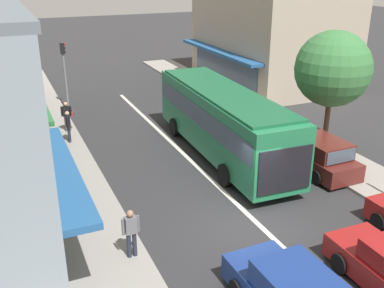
# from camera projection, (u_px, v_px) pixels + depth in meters

# --- Properties ---
(ground_plane) EXTENTS (140.00, 140.00, 0.00)m
(ground_plane) POSITION_uv_depth(u_px,v_px,m) (252.00, 218.00, 16.37)
(ground_plane) COLOR #2D2D30
(lane_centre_line) EXTENTS (0.20, 28.00, 0.01)m
(lane_centre_line) POSITION_uv_depth(u_px,v_px,m) (205.00, 174.00, 19.77)
(lane_centre_line) COLOR silver
(lane_centre_line) RESTS_ON ground
(sidewalk_left) EXTENTS (5.20, 44.00, 0.14)m
(sidewalk_left) POSITION_uv_depth(u_px,v_px,m) (39.00, 182.00, 18.93)
(sidewalk_left) COLOR gray
(sidewalk_left) RESTS_ON ground
(kerb_right) EXTENTS (2.80, 44.00, 0.12)m
(kerb_right) POSITION_uv_depth(u_px,v_px,m) (295.00, 138.00, 23.75)
(kerb_right) COLOR gray
(kerb_right) RESTS_ON ground
(building_right_far) EXTENTS (8.76, 11.87, 8.79)m
(building_right_far) POSITION_uv_depth(u_px,v_px,m) (271.00, 25.00, 33.50)
(building_right_far) COLOR #B2A38E
(building_right_far) RESTS_ON ground
(city_bus) EXTENTS (3.03, 10.94, 3.23)m
(city_bus) POSITION_uv_depth(u_px,v_px,m) (223.00, 118.00, 21.06)
(city_bus) COLOR #237A4C
(city_bus) RESTS_ON ground
(parked_wagon_kerb_second) EXTENTS (1.99, 4.53, 1.58)m
(parked_wagon_kerb_second) POSITION_uv_depth(u_px,v_px,m) (315.00, 154.00, 19.97)
(parked_wagon_kerb_second) COLOR #561E19
(parked_wagon_kerb_second) RESTS_ON ground
(traffic_light_downstreet) EXTENTS (0.33, 0.24, 4.20)m
(traffic_light_downstreet) POSITION_uv_depth(u_px,v_px,m) (64.00, 65.00, 27.57)
(traffic_light_downstreet) COLOR gray
(traffic_light_downstreet) RESTS_ON ground
(street_tree_right) EXTENTS (3.40, 3.40, 5.98)m
(street_tree_right) POSITION_uv_depth(u_px,v_px,m) (333.00, 69.00, 19.93)
(street_tree_right) COLOR brown
(street_tree_right) RESTS_ON ground
(pedestrian_with_handbag_near) EXTENTS (0.66, 0.34, 1.63)m
(pedestrian_with_handbag_near) POSITION_uv_depth(u_px,v_px,m) (67.00, 115.00, 24.15)
(pedestrian_with_handbag_near) COLOR #4C4742
(pedestrian_with_handbag_near) RESTS_ON sidewalk_left
(pedestrian_browsing_midblock) EXTENTS (0.28, 0.56, 1.63)m
(pedestrian_browsing_midblock) POSITION_uv_depth(u_px,v_px,m) (68.00, 125.00, 22.66)
(pedestrian_browsing_midblock) COLOR #232838
(pedestrian_browsing_midblock) RESTS_ON sidewalk_left
(pedestrian_far_walker) EXTENTS (0.57, 0.23, 1.63)m
(pedestrian_far_walker) POSITION_uv_depth(u_px,v_px,m) (131.00, 231.00, 13.68)
(pedestrian_far_walker) COLOR #232838
(pedestrian_far_walker) RESTS_ON sidewalk_left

